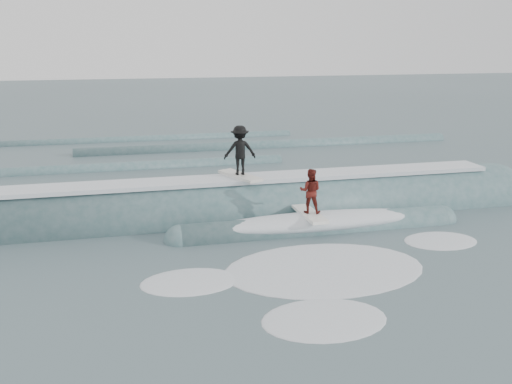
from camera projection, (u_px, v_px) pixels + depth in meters
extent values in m
plane|color=#384E52|center=(295.00, 273.00, 15.29)|extent=(160.00, 160.00, 0.00)
cylinder|color=#3C6165|center=(249.00, 215.00, 20.37)|extent=(19.71, 2.53, 2.53)
sphere|color=#3C6165|center=(491.00, 197.00, 22.62)|extent=(2.53, 2.53, 2.53)
cylinder|color=#3C6165|center=(318.00, 230.00, 18.72)|extent=(9.00, 1.06, 1.06)
sphere|color=#3C6165|center=(181.00, 241.00, 17.69)|extent=(1.06, 1.06, 1.06)
sphere|color=#3C6165|center=(441.00, 220.00, 19.74)|extent=(1.06, 1.06, 1.06)
cube|color=white|center=(249.00, 178.00, 20.02)|extent=(18.00, 1.30, 0.14)
ellipsoid|color=white|center=(318.00, 221.00, 18.64)|extent=(7.60, 1.30, 0.60)
cube|color=silver|center=(240.00, 176.00, 19.92)|extent=(1.28, 2.06, 0.10)
imported|color=black|center=(240.00, 150.00, 19.68)|extent=(1.14, 0.70, 1.71)
cube|color=white|center=(310.00, 214.00, 18.50)|extent=(0.62, 2.02, 0.10)
imported|color=#55150F|center=(310.00, 191.00, 18.30)|extent=(0.86, 0.78, 1.45)
ellipsoid|color=white|center=(440.00, 241.00, 17.73)|extent=(2.41, 1.64, 0.10)
ellipsoid|color=white|center=(324.00, 269.00, 15.59)|extent=(4.52, 3.08, 0.10)
ellipsoid|color=white|center=(190.00, 282.00, 14.74)|extent=(3.10, 2.11, 0.10)
ellipsoid|color=white|center=(324.00, 320.00, 12.75)|extent=(2.85, 1.94, 0.10)
cylinder|color=#3C6165|center=(55.00, 173.00, 26.74)|extent=(22.00, 0.70, 0.70)
cylinder|color=#3C6165|center=(271.00, 147.00, 33.13)|extent=(22.00, 0.80, 0.80)
cylinder|color=#3C6165|center=(117.00, 141.00, 34.90)|extent=(22.00, 0.60, 0.60)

